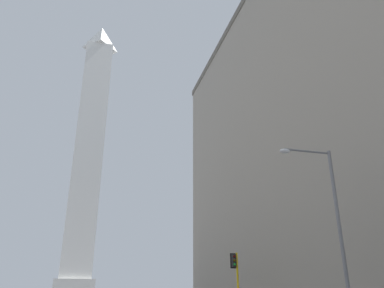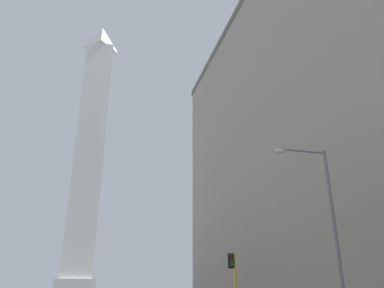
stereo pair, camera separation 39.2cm
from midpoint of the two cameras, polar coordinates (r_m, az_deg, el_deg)
building_right at (r=44.05m, az=23.35°, el=1.76°), size 22.12×52.10×35.27m
obelisk at (r=100.53m, az=-15.19°, el=-0.63°), size 8.86×8.86×74.33m
traffic_light_mid_right at (r=35.47m, az=6.67°, el=-18.75°), size 0.77×0.51×4.83m
street_lamp at (r=22.33m, az=20.06°, el=-9.67°), size 3.31×0.36×9.30m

